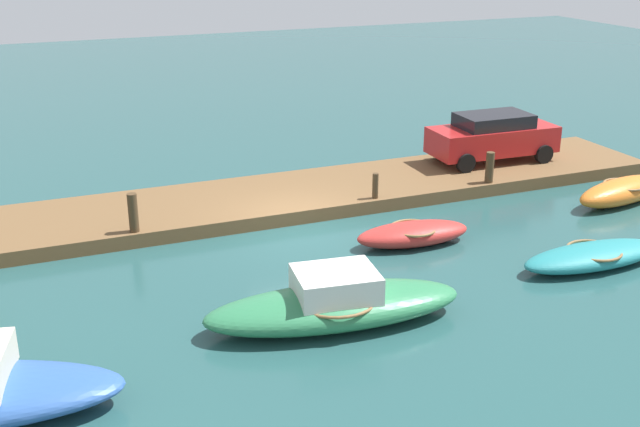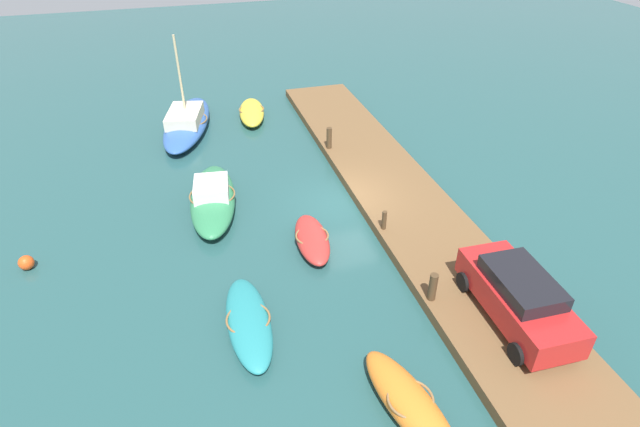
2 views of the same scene
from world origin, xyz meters
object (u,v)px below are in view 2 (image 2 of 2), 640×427
Objects in this scene: sailboat_blue at (187,122)px; motorboat_green at (213,198)px; dinghy_red at (312,239)px; mooring_post_west at (433,287)px; marker_buoy at (26,263)px; rowboat_orange at (410,404)px; rowboat_yellow at (252,112)px; mooring_post_mid_east at (329,138)px; rowboat_teal at (249,322)px; parked_car at (518,296)px; mooring_post_mid_west at (384,220)px.

motorboat_green is (-8.16, -0.51, -0.04)m from sailboat_blue.
dinghy_red is at bearing -131.36° from motorboat_green.
mooring_post_west is (-7.98, -6.08, 0.42)m from motorboat_green.
rowboat_orange is at bearing -130.79° from marker_buoy.
rowboat_yellow is 9.48m from motorboat_green.
mooring_post_mid_east reaches higher than rowboat_yellow.
rowboat_yellow is at bearing 5.09° from dinghy_red.
sailboat_blue is at bearing 109.95° from rowboat_yellow.
rowboat_orange reaches higher than rowboat_yellow.
motorboat_green reaches higher than rowboat_orange.
marker_buoy is at bearing 65.81° from mooring_post_west.
rowboat_teal is 4.63m from dinghy_red.
mooring_post_mid_east reaches higher than mooring_post_west.
marker_buoy is at bearing 85.88° from dinghy_red.
rowboat_orange is 7.48× the size of marker_buoy.
motorboat_green is at bearing 168.58° from rowboat_yellow.
mooring_post_mid_east is at bearing -54.97° from motorboat_green.
mooring_post_west is at bearing -162.10° from rowboat_yellow.
parked_car is at bearing -77.38° from rowboat_orange.
motorboat_green is 7.61× the size of mooring_post_mid_west.
motorboat_green is 12.46m from parked_car.
rowboat_teal is 0.92× the size of parked_car.
sailboat_blue is 7.14× the size of mooring_post_mid_east.
rowboat_teal is 6.68m from mooring_post_mid_west.
rowboat_teal is 1.03× the size of rowboat_orange.
mooring_post_mid_west is 0.73× the size of mooring_post_mid_east.
sailboat_blue reaches higher than parked_car.
mooring_post_mid_east is (11.20, 0.00, 0.04)m from mooring_post_west.
parked_car is (1.94, -4.31, 0.89)m from rowboat_orange.
rowboat_orange is 0.95× the size of rowboat_yellow.
mooring_post_mid_west is (4.03, 0.00, -0.11)m from mooring_post_west.
rowboat_yellow is at bearing -9.36° from rowboat_teal.
motorboat_green is 5.52× the size of mooring_post_mid_east.
dinghy_red is at bearing 41.76° from parked_car.
mooring_post_mid_east is (10.47, -5.79, 0.65)m from rowboat_teal.
dinghy_red reaches higher than marker_buoy.
mooring_post_mid_east is at bearing -113.48° from sailboat_blue.
dinghy_red is 2.84m from mooring_post_mid_west.
parked_car is (-5.47, -2.03, 0.49)m from mooring_post_mid_west.
dinghy_red is 10.24m from marker_buoy.
sailboat_blue is at bearing 53.13° from mooring_post_mid_east.
dinghy_red is (3.53, -3.00, 0.03)m from rowboat_teal.
rowboat_yellow is at bearing -12.43° from motorboat_green.
mooring_post_mid_west is at bearing -97.80° from marker_buoy.
marker_buoy is at bearing 161.98° from sailboat_blue.
marker_buoy is (-5.40, 12.91, -0.68)m from mooring_post_mid_east.
rowboat_orange is 3.72× the size of mooring_post_mid_east.
rowboat_teal is at bearing 28.96° from rowboat_orange.
parked_car is 8.36× the size of marker_buoy.
mooring_post_west is 1.28× the size of mooring_post_mid_west.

